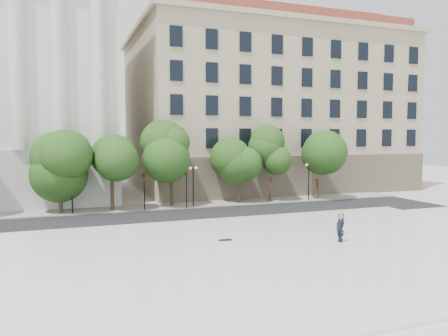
{
  "coord_description": "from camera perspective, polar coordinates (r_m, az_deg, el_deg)",
  "views": [
    {
      "loc": [
        -7.5,
        -20.09,
        7.27
      ],
      "look_at": [
        3.57,
        10.0,
        4.96
      ],
      "focal_mm": 35.0,
      "sensor_mm": 36.0,
      "label": 1
    }
  ],
  "objects": [
    {
      "name": "traffic_light_east",
      "position": [
        44.08,
        -4.93,
        -0.56
      ],
      "size": [
        0.59,
        1.73,
        4.18
      ],
      "color": "black",
      "rests_on": "ground"
    },
    {
      "name": "skateboard",
      "position": [
        29.03,
        0.16,
        -9.37
      ],
      "size": [
        0.86,
        0.32,
        0.09
      ],
      "primitive_type": "cube",
      "rotation": [
        0.0,
        0.0,
        -0.13
      ],
      "color": "black",
      "rests_on": "plaza"
    },
    {
      "name": "building_east",
      "position": [
        65.21,
        4.83,
        7.52
      ],
      "size": [
        36.0,
        26.15,
        23.0
      ],
      "color": "#B5A98A",
      "rests_on": "ground"
    },
    {
      "name": "far_sidewalk",
      "position": [
        45.3,
        -10.45,
        -5.1
      ],
      "size": [
        60.0,
        4.0,
        0.12
      ],
      "primitive_type": "cube",
      "color": "#A1A095",
      "rests_on": "ground"
    },
    {
      "name": "street",
      "position": [
        39.49,
        -8.96,
        -6.51
      ],
      "size": [
        60.0,
        8.0,
        0.02
      ],
      "primitive_type": "cube",
      "color": "black",
      "rests_on": "ground"
    },
    {
      "name": "lamp_posts",
      "position": [
        43.51,
        -10.56,
        -1.65
      ],
      "size": [
        36.69,
        0.28,
        4.4
      ],
      "color": "black",
      "rests_on": "ground"
    },
    {
      "name": "ground",
      "position": [
        22.64,
        0.27,
        -14.6
      ],
      "size": [
        160.0,
        160.0,
        0.0
      ],
      "primitive_type": "plane",
      "color": "beige",
      "rests_on": "ground"
    },
    {
      "name": "person_lying",
      "position": [
        29.58,
        14.95,
        -8.84
      ],
      "size": [
        0.87,
        1.92,
        0.5
      ],
      "primitive_type": "imported",
      "rotation": [
        -1.54,
        0.0,
        0.11
      ],
      "color": "black",
      "rests_on": "plaza"
    },
    {
      "name": "street_trees",
      "position": [
        44.24,
        -9.79,
        1.1
      ],
      "size": [
        43.54,
        5.29,
        7.66
      ],
      "color": "#382619",
      "rests_on": "ground"
    },
    {
      "name": "traffic_light_west",
      "position": [
        43.16,
        -10.38,
        -0.67
      ],
      "size": [
        0.81,
        1.8,
        4.21
      ],
      "color": "black",
      "rests_on": "ground"
    },
    {
      "name": "plaza",
      "position": [
        25.28,
        -2.16,
        -12.06
      ],
      "size": [
        44.0,
        22.0,
        0.45
      ],
      "primitive_type": "cube",
      "color": "white",
      "rests_on": "ground"
    }
  ]
}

